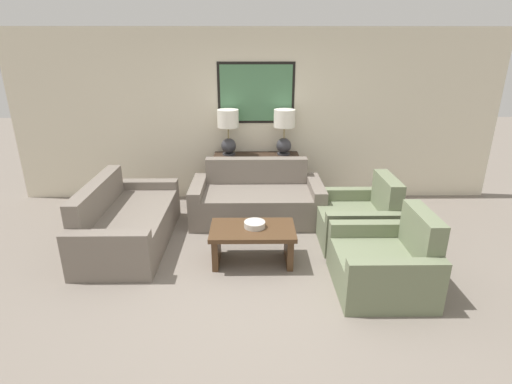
{
  "coord_description": "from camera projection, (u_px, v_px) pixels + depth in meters",
  "views": [
    {
      "loc": [
        -0.08,
        -3.82,
        2.43
      ],
      "look_at": [
        -0.02,
        0.92,
        0.65
      ],
      "focal_mm": 28.0,
      "sensor_mm": 36.0,
      "label": 1
    }
  ],
  "objects": [
    {
      "name": "armchair_near_camera",
      "position": [
        385.0,
        264.0,
        4.13
      ],
      "size": [
        0.93,
        0.99,
        0.86
      ],
      "color": "#707A5B",
      "rests_on": "ground_plane"
    },
    {
      "name": "ground_plane",
      "position": [
        259.0,
        276.0,
        4.43
      ],
      "size": [
        20.0,
        20.0,
        0.0
      ],
      "primitive_type": "plane",
      "color": "slate"
    },
    {
      "name": "table_lamp_left",
      "position": [
        228.0,
        128.0,
        6.08
      ],
      "size": [
        0.32,
        0.32,
        0.7
      ],
      "color": "#333338",
      "rests_on": "console_table"
    },
    {
      "name": "couch_by_back_wall",
      "position": [
        257.0,
        200.0,
        5.79
      ],
      "size": [
        1.87,
        0.93,
        0.82
      ],
      "color": "slate",
      "rests_on": "ground_plane"
    },
    {
      "name": "back_wall",
      "position": [
        256.0,
        117.0,
        6.29
      ],
      "size": [
        7.63,
        0.12,
        2.65
      ],
      "color": "beige",
      "rests_on": "ground_plane"
    },
    {
      "name": "armchair_near_back_wall",
      "position": [
        359.0,
        220.0,
        5.15
      ],
      "size": [
        0.93,
        0.99,
        0.86
      ],
      "color": "#707A5B",
      "rests_on": "ground_plane"
    },
    {
      "name": "couch_by_side",
      "position": [
        127.0,
        223.0,
        5.06
      ],
      "size": [
        0.93,
        1.87,
        0.82
      ],
      "color": "slate",
      "rests_on": "ground_plane"
    },
    {
      "name": "coffee_table",
      "position": [
        253.0,
        238.0,
        4.61
      ],
      "size": [
        0.97,
        0.59,
        0.43
      ],
      "color": "#4C331E",
      "rests_on": "ground_plane"
    },
    {
      "name": "table_lamp_right",
      "position": [
        284.0,
        128.0,
        6.09
      ],
      "size": [
        0.32,
        0.32,
        0.7
      ],
      "color": "#333338",
      "rests_on": "console_table"
    },
    {
      "name": "decorative_bowl",
      "position": [
        255.0,
        224.0,
        4.58
      ],
      "size": [
        0.24,
        0.24,
        0.07
      ],
      "color": "beige",
      "rests_on": "coffee_table"
    },
    {
      "name": "console_table",
      "position": [
        256.0,
        178.0,
        6.37
      ],
      "size": [
        1.32,
        0.39,
        0.79
      ],
      "color": "#332319",
      "rests_on": "ground_plane"
    }
  ]
}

